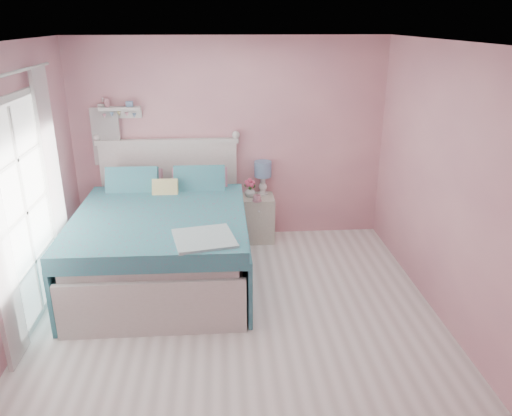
{
  "coord_description": "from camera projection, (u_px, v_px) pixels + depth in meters",
  "views": [
    {
      "loc": [
        -0.13,
        -4.09,
        2.78
      ],
      "look_at": [
        0.26,
        1.2,
        0.76
      ],
      "focal_mm": 35.0,
      "sensor_mm": 36.0,
      "label": 1
    }
  ],
  "objects": [
    {
      "name": "floor",
      "position": [
        238.0,
        327.0,
        4.81
      ],
      "size": [
        4.5,
        4.5,
        0.0
      ],
      "primitive_type": "plane",
      "color": "silver",
      "rests_on": "ground"
    },
    {
      "name": "room_shell",
      "position": [
        236.0,
        169.0,
        4.25
      ],
      "size": [
        4.5,
        4.5,
        4.5
      ],
      "color": "#C27B8C",
      "rests_on": "floor"
    },
    {
      "name": "curtain_far",
      "position": [
        53.0,
        179.0,
        5.32
      ],
      "size": [
        0.04,
        0.4,
        2.32
      ],
      "primitive_type": "cube",
      "color": "white",
      "rests_on": "floor"
    },
    {
      "name": "teacup",
      "position": [
        257.0,
        198.0,
        6.33
      ],
      "size": [
        0.1,
        0.1,
        0.08
      ],
      "primitive_type": "imported",
      "rotation": [
        0.0,
        0.0,
        0.02
      ],
      "color": "pink",
      "rests_on": "nightstand"
    },
    {
      "name": "hanging_dress",
      "position": [
        106.0,
        137.0,
        6.24
      ],
      "size": [
        0.34,
        0.03,
        0.72
      ],
      "primitive_type": "cube",
      "color": "white",
      "rests_on": "room_shell"
    },
    {
      "name": "vase",
      "position": [
        250.0,
        191.0,
        6.47
      ],
      "size": [
        0.16,
        0.16,
        0.15
      ],
      "primitive_type": "imported",
      "rotation": [
        0.0,
        0.0,
        0.14
      ],
      "color": "silver",
      "rests_on": "nightstand"
    },
    {
      "name": "wall_shelf",
      "position": [
        120.0,
        109.0,
        6.14
      ],
      "size": [
        0.5,
        0.15,
        0.25
      ],
      "color": "silver",
      "rests_on": "room_shell"
    },
    {
      "name": "french_door",
      "position": [
        25.0,
        214.0,
        4.66
      ],
      "size": [
        0.04,
        1.32,
        2.16
      ],
      "color": "silver",
      "rests_on": "floor"
    },
    {
      "name": "table_lamp",
      "position": [
        263.0,
        172.0,
        6.49
      ],
      "size": [
        0.22,
        0.22,
        0.45
      ],
      "color": "white",
      "rests_on": "nightstand"
    },
    {
      "name": "nightstand",
      "position": [
        258.0,
        218.0,
        6.61
      ],
      "size": [
        0.42,
        0.42,
        0.61
      ],
      "color": "beige",
      "rests_on": "floor"
    },
    {
      "name": "bed",
      "position": [
        163.0,
        241.0,
        5.61
      ],
      "size": [
        1.84,
        2.34,
        1.35
      ],
      "rotation": [
        0.0,
        0.0,
        -0.01
      ],
      "color": "silver",
      "rests_on": "floor"
    },
    {
      "name": "roses",
      "position": [
        250.0,
        183.0,
        6.43
      ],
      "size": [
        0.14,
        0.11,
        0.12
      ],
      "color": "#E34D75",
      "rests_on": "vase"
    }
  ]
}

